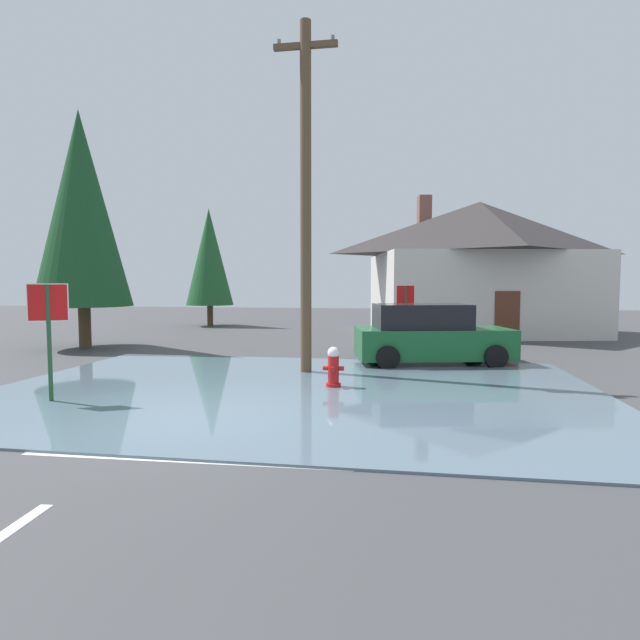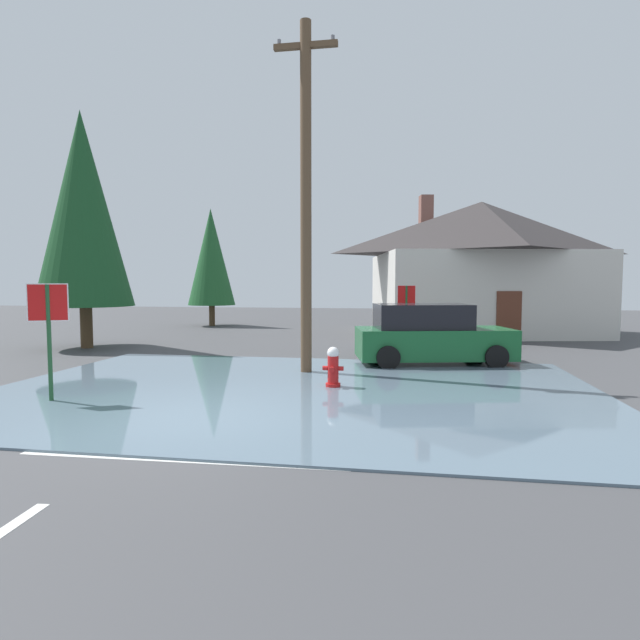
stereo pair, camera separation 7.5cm
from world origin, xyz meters
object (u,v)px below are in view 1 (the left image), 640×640
(house, at_px, (478,265))
(pine_tree_tall_left, at_px, (209,257))
(fire_hydrant, at_px, (333,368))
(stop_sign_near, at_px, (48,318))
(pine_tree_mid_left, at_px, (81,209))
(utility_pole, at_px, (306,194))
(parked_car, at_px, (430,336))
(stop_sign_far, at_px, (405,304))

(house, relative_size, pine_tree_tall_left, 1.74)
(fire_hydrant, bearing_deg, stop_sign_near, -156.59)
(fire_hydrant, xyz_separation_m, pine_tree_tall_left, (-8.88, 15.60, 3.29))
(pine_tree_tall_left, bearing_deg, pine_tree_mid_left, -94.64)
(utility_pole, bearing_deg, fire_hydrant, -62.04)
(house, bearing_deg, fire_hydrant, -109.87)
(fire_hydrant, height_order, pine_tree_mid_left, pine_tree_mid_left)
(pine_tree_tall_left, distance_m, pine_tree_mid_left, 10.09)
(stop_sign_near, distance_m, pine_tree_mid_left, 9.63)
(parked_car, bearing_deg, fire_hydrant, -120.23)
(fire_hydrant, relative_size, utility_pole, 0.10)
(stop_sign_near, height_order, house, house)
(house, relative_size, pine_tree_mid_left, 1.33)
(pine_tree_mid_left, bearing_deg, parked_car, -8.26)
(stop_sign_far, height_order, pine_tree_tall_left, pine_tree_tall_left)
(utility_pole, relative_size, pine_tree_tall_left, 1.38)
(house, xyz_separation_m, pine_tree_tall_left, (-13.82, 1.93, 0.60))
(utility_pole, xyz_separation_m, house, (5.88, 11.89, -1.40))
(utility_pole, height_order, stop_sign_far, utility_pole)
(stop_sign_near, relative_size, parked_car, 0.50)
(utility_pole, relative_size, pine_tree_mid_left, 1.05)
(fire_hydrant, bearing_deg, house, 70.13)
(pine_tree_tall_left, bearing_deg, parked_car, -46.46)
(stop_sign_far, xyz_separation_m, pine_tree_mid_left, (-11.27, -1.89, 3.32))
(stop_sign_far, bearing_deg, pine_tree_mid_left, -170.47)
(fire_hydrant, bearing_deg, pine_tree_tall_left, 119.65)
(stop_sign_near, bearing_deg, pine_tree_tall_left, 101.72)
(fire_hydrant, height_order, utility_pole, utility_pole)
(stop_sign_near, xyz_separation_m, stop_sign_far, (6.76, 9.74, -0.05))
(stop_sign_far, relative_size, pine_tree_tall_left, 0.35)
(pine_tree_mid_left, bearing_deg, pine_tree_tall_left, 85.36)
(utility_pole, height_order, parked_car, utility_pole)
(stop_sign_far, distance_m, parked_car, 3.77)
(house, bearing_deg, pine_tree_tall_left, 172.05)
(pine_tree_mid_left, bearing_deg, house, 28.85)
(stop_sign_near, height_order, pine_tree_mid_left, pine_tree_mid_left)
(fire_hydrant, height_order, pine_tree_tall_left, pine_tree_tall_left)
(stop_sign_far, relative_size, house, 0.20)
(fire_hydrant, distance_m, stop_sign_far, 7.75)
(fire_hydrant, relative_size, house, 0.08)
(utility_pole, relative_size, stop_sign_far, 3.89)
(parked_car, bearing_deg, pine_tree_mid_left, 171.74)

